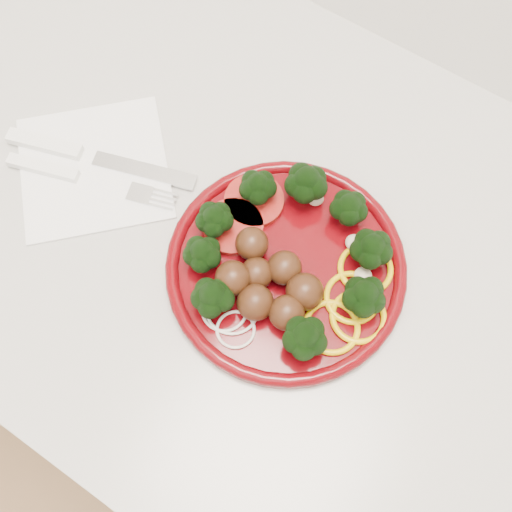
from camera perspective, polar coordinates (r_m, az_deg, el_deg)
The scene contains 5 objects.
counter at distance 1.11m, azimuth -1.34°, elevation -6.77°, with size 2.40×0.60×0.90m.
plate at distance 0.64m, azimuth 2.59°, elevation -0.64°, with size 0.25×0.25×0.06m.
napkin at distance 0.73m, azimuth -14.20°, elevation 7.61°, with size 0.16×0.16×0.00m, color white.
knife at distance 0.74m, azimuth -15.74°, elevation 8.87°, with size 0.21×0.08×0.01m.
fork at distance 0.73m, azimuth -16.80°, elevation 7.07°, with size 0.19×0.08×0.01m.
Camera 1 is at (0.19, 1.46, 1.52)m, focal length 45.00 mm.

